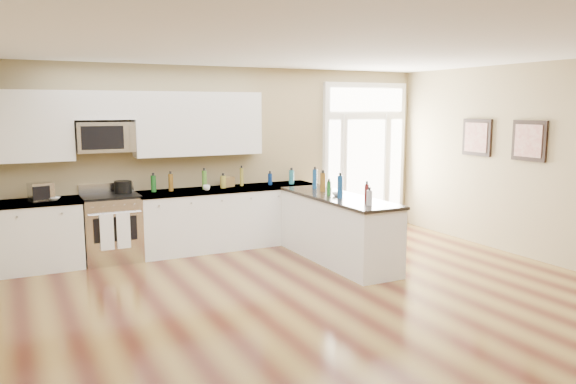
{
  "coord_description": "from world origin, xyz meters",
  "views": [
    {
      "loc": [
        -3.2,
        -4.4,
        2.18
      ],
      "look_at": [
        0.02,
        2.0,
        1.09
      ],
      "focal_mm": 35.0,
      "sensor_mm": 36.0,
      "label": 1
    }
  ],
  "objects_px": {
    "peninsula_cabinet": "(337,231)",
    "stockpot": "(123,187)",
    "toaster_oven": "(41,192)",
    "kitchen_range": "(112,228)"
  },
  "relations": [
    {
      "from": "peninsula_cabinet",
      "to": "stockpot",
      "type": "bearing_deg",
      "value": 149.93
    },
    {
      "from": "kitchen_range",
      "to": "toaster_oven",
      "type": "distance_m",
      "value": 1.06
    },
    {
      "from": "peninsula_cabinet",
      "to": "toaster_oven",
      "type": "relative_size",
      "value": 8.22
    },
    {
      "from": "peninsula_cabinet",
      "to": "stockpot",
      "type": "distance_m",
      "value": 3.14
    },
    {
      "from": "toaster_oven",
      "to": "stockpot",
      "type": "bearing_deg",
      "value": -10.0
    },
    {
      "from": "peninsula_cabinet",
      "to": "kitchen_range",
      "type": "relative_size",
      "value": 2.15
    },
    {
      "from": "stockpot",
      "to": "kitchen_range",
      "type": "bearing_deg",
      "value": -154.89
    },
    {
      "from": "kitchen_range",
      "to": "toaster_oven",
      "type": "bearing_deg",
      "value": -177.45
    },
    {
      "from": "toaster_oven",
      "to": "peninsula_cabinet",
      "type": "bearing_deg",
      "value": -37.52
    },
    {
      "from": "kitchen_range",
      "to": "toaster_oven",
      "type": "xyz_separation_m",
      "value": [
        -0.89,
        -0.04,
        0.58
      ]
    }
  ]
}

